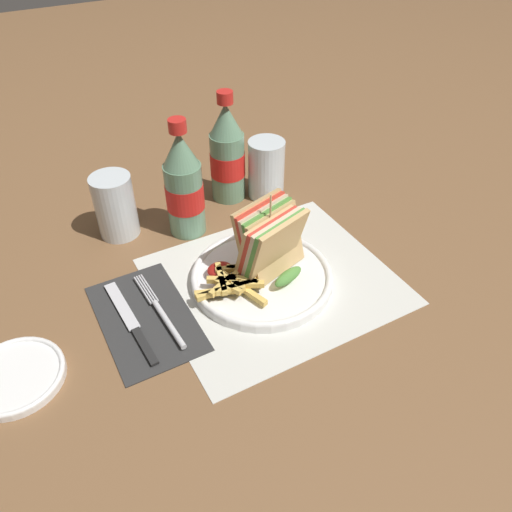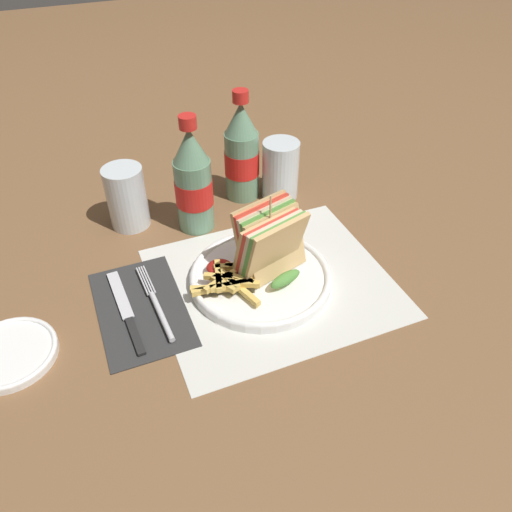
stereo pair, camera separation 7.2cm
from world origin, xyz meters
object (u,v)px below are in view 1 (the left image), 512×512
Objects in this scene: knife at (131,322)px; glass_near at (266,169)px; club_sandwich at (270,243)px; coke_bottle_near at (184,187)px; glass_far at (116,210)px; coke_bottle_far at (227,155)px; fork at (164,316)px; side_saucer at (14,374)px; plate_main at (262,276)px.

glass_near is at bearing 28.15° from knife.
coke_bottle_near is (-0.07, 0.19, 0.02)m from club_sandwich.
knife is at bearing -103.32° from glass_far.
knife is 0.39m from coke_bottle_far.
club_sandwich is 0.20m from fork.
knife is 0.26m from coke_bottle_near.
glass_near is (0.12, 0.22, -0.01)m from club_sandwich.
fork is at bearing -91.91° from glass_far.
fork is (-0.19, -0.01, -0.06)m from club_sandwich.
knife is 1.61× the size of glass_near.
coke_bottle_near is 0.20m from glass_near.
side_saucer is at bearing 177.60° from fork.
plate_main is at bearing -104.64° from coke_bottle_far.
coke_bottle_far is 0.54m from side_saucer.
side_saucer is at bearing -179.11° from plate_main.
glass_far is at bearing 73.75° from knife.
club_sandwich reaches higher than glass_far.
side_saucer is (-0.17, -0.02, 0.00)m from knife.
club_sandwich is at bearing -3.94° from knife.
coke_bottle_far is 0.24m from glass_far.
coke_bottle_near reaches higher than club_sandwich.
fork is at bearing -143.45° from glass_near.
glass_near is 0.30m from glass_far.
club_sandwich is 1.22× the size of glass_far.
knife is 1.43× the size of side_saucer.
coke_bottle_far is at bearing 79.08° from club_sandwich.
coke_bottle_near is 0.14m from coke_bottle_far.
fork is 0.25m from glass_far.
side_saucer is (-0.39, -0.01, -0.00)m from plate_main.
plate_main is 1.06× the size of coke_bottle_far.
knife is 0.17m from side_saucer.
glass_near is (0.07, -0.03, -0.04)m from coke_bottle_far.
club_sandwich reaches higher than plate_main.
coke_bottle_far is (0.05, 0.25, 0.02)m from club_sandwich.
club_sandwich is 1.09× the size of side_saucer.
coke_bottle_near reaches higher than knife.
coke_bottle_near reaches higher than glass_near.
glass_near is at bearing 58.76° from plate_main.
knife is at bearing -139.42° from coke_bottle_far.
coke_bottle_far is 0.08m from glass_near.
fork is at bearing -122.18° from coke_bottle_near.
club_sandwich is at bearing -52.18° from glass_far.
knife is at bearing 159.53° from fork.
side_saucer is at bearing -150.05° from coke_bottle_far.
coke_bottle_near is at bearing -150.68° from coke_bottle_far.
fork is 1.50× the size of glass_near.
glass_near reaches higher than fork.
coke_bottle_far is 1.86× the size of glass_far.
plate_main is 1.97× the size of glass_near.
coke_bottle_far is at bearing 44.41° from fork.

